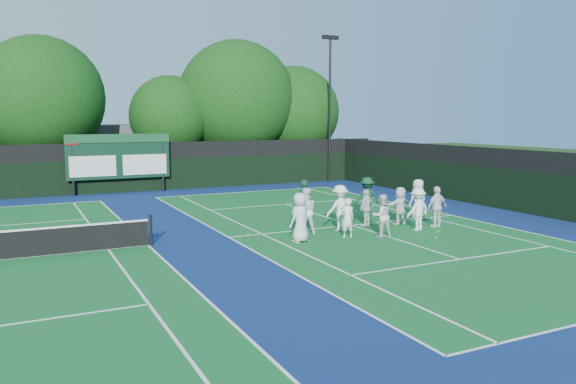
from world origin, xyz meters
name	(u,v)px	position (x,y,z in m)	size (l,w,h in m)	color
ground	(365,230)	(0.00, 0.00, 0.00)	(120.00, 120.00, 0.00)	#16320D
court_apron	(216,239)	(-6.00, 1.00, 0.00)	(34.00, 32.00, 0.01)	navy
near_court	(352,225)	(0.00, 1.00, 0.01)	(11.05, 23.85, 0.01)	#135D25
back_fence	(135,170)	(-6.00, 16.00, 1.36)	(34.00, 0.08, 3.00)	black
divider_fence_right	(508,183)	(9.00, 1.00, 1.36)	(0.08, 32.00, 3.00)	black
scoreboard	(119,157)	(-7.01, 15.59, 2.19)	(6.00, 0.21, 3.55)	black
clubhouse	(167,151)	(-2.00, 24.00, 2.00)	(18.00, 6.00, 4.00)	#515156
light_pole_right	(330,92)	(7.50, 15.70, 6.30)	(1.20, 0.30, 10.12)	black
tree_b	(44,101)	(-10.70, 19.58, 5.50)	(7.64, 7.64, 9.52)	black
tree_c	(172,118)	(-2.71, 19.58, 4.46)	(5.49, 5.49, 7.36)	black
tree_d	(238,102)	(2.16, 19.58, 5.61)	(8.35, 8.35, 10.00)	black
tree_e	(295,114)	(6.71, 19.58, 4.76)	(6.86, 6.86, 8.36)	black
tennis_ball_0	(309,240)	(-3.07, -0.91, 0.03)	(0.07, 0.07, 0.07)	#B0C517
tennis_ball_1	(362,218)	(1.28, 2.10, 0.03)	(0.07, 0.07, 0.07)	#B0C517
tennis_ball_2	(436,238)	(1.45, -2.56, 0.03)	(0.07, 0.07, 0.07)	#B0C517
tennis_ball_3	(248,234)	(-4.64, 1.12, 0.03)	(0.07, 0.07, 0.07)	#B0C517
tennis_ball_4	(349,216)	(1.05, 2.88, 0.03)	(0.07, 0.07, 0.07)	#B0C517
tennis_ball_5	(438,232)	(2.27, -1.77, 0.03)	(0.07, 0.07, 0.07)	#B0C517
player_front_0	(300,217)	(-3.41, -0.86, 0.91)	(0.89, 0.58, 1.82)	silver
player_front_1	(347,218)	(-1.46, -0.98, 0.75)	(0.55, 0.36, 1.51)	white
player_front_2	(382,216)	(-0.20, -1.42, 0.82)	(0.79, 0.62, 1.64)	silver
player_front_3	(418,209)	(1.83, -1.02, 0.86)	(1.12, 0.64, 1.73)	white
player_front_4	(437,207)	(2.93, -0.90, 0.85)	(1.00, 0.42, 1.71)	white
player_back_0	(305,211)	(-2.57, 0.32, 0.91)	(0.88, 0.69, 1.82)	white
player_back_1	(340,208)	(-1.02, 0.28, 0.92)	(1.19, 0.68, 1.84)	white
player_back_2	(366,208)	(0.48, 0.62, 0.78)	(0.91, 0.38, 1.55)	white
player_back_3	(400,205)	(2.01, 0.36, 0.80)	(1.49, 0.47, 1.60)	white
player_back_4	(418,199)	(3.43, 0.94, 0.90)	(0.88, 0.57, 1.80)	silver
coach_left	(303,201)	(-1.58, 2.38, 0.94)	(0.69, 0.45, 1.88)	#0E351A
coach_right	(367,198)	(1.50, 2.10, 0.94)	(1.21, 0.70, 1.87)	#103A20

